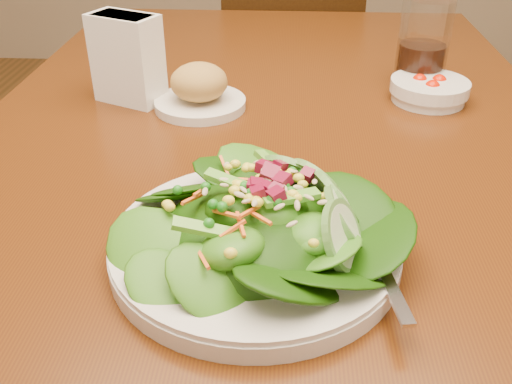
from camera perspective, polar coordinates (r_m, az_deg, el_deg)
dining_table at (r=0.90m, az=1.39°, el=0.35°), size 0.90×1.40×0.75m
chair_far at (r=1.86m, az=2.98°, el=11.83°), size 0.48×0.48×0.92m
salad_plate at (r=0.57m, az=0.90°, el=-3.79°), size 0.30×0.30×0.09m
bread_plate at (r=0.92m, az=-5.67°, el=10.08°), size 0.15×0.15×0.07m
tomato_bowl at (r=0.98m, az=16.92°, el=9.73°), size 0.13×0.13×0.04m
drinking_glass at (r=1.03m, az=16.29°, el=13.44°), size 0.09×0.09×0.15m
napkin_holder at (r=0.95m, az=-12.78°, el=13.07°), size 0.12×0.10×0.14m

